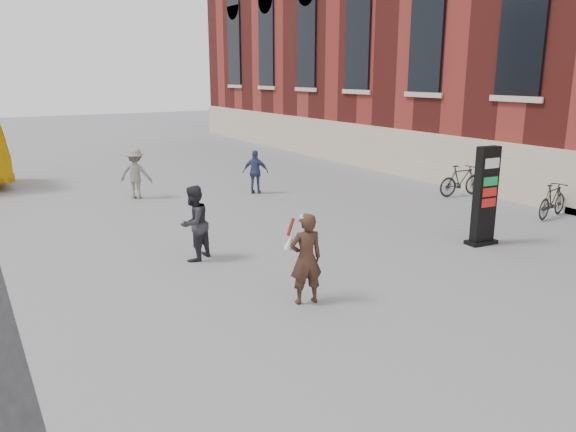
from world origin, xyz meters
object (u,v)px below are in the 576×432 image
pedestrian_b (136,174)px  pedestrian_c (256,172)px  bike_7 (461,180)px  woman (306,257)px  pedestrian_a (194,223)px  bike_5 (552,200)px  info_pylon (485,196)px

pedestrian_b → pedestrian_c: pedestrian_b is taller
bike_7 → woman: bearing=125.0°
woman → pedestrian_a: bearing=-65.1°
pedestrian_c → bike_7: bearing=-176.3°
pedestrian_a → bike_5: size_ratio=1.01×
pedestrian_a → bike_7: (9.93, 1.72, -0.30)m
woman → pedestrian_a: 3.29m
woman → bike_5: 9.26m
info_pylon → bike_5: bearing=15.9°
pedestrian_c → bike_7: size_ratio=0.85×
pedestrian_c → bike_5: size_ratio=0.90×
pedestrian_b → bike_7: pedestrian_b is taller
pedestrian_b → bike_5: (9.26, -8.35, -0.32)m
pedestrian_c → woman: bearing=105.4°
woman → pedestrian_a: (-0.80, 3.19, -0.02)m
pedestrian_c → bike_5: pedestrian_c is taller
bike_7 → pedestrian_c: bearing=63.0°
woman → pedestrian_b: (-0.14, 9.93, -0.03)m
pedestrian_a → pedestrian_b: (0.66, 6.75, -0.01)m
pedestrian_b → pedestrian_c: 3.86m
bike_5 → pedestrian_b: bearing=36.1°
info_pylon → pedestrian_b: 10.68m
pedestrian_a → bike_7: pedestrian_a is taller
woman → bike_5: bearing=-159.4°
pedestrian_b → pedestrian_c: size_ratio=1.10×
pedestrian_a → bike_5: pedestrian_a is taller
bike_5 → woman: bearing=87.9°
pedestrian_b → bike_5: size_ratio=0.99×
info_pylon → pedestrian_c: (-1.93, 7.82, -0.42)m
info_pylon → bike_7: info_pylon is taller
woman → pedestrian_c: (3.50, 8.65, -0.10)m
info_pylon → pedestrian_c: bearing=108.3°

